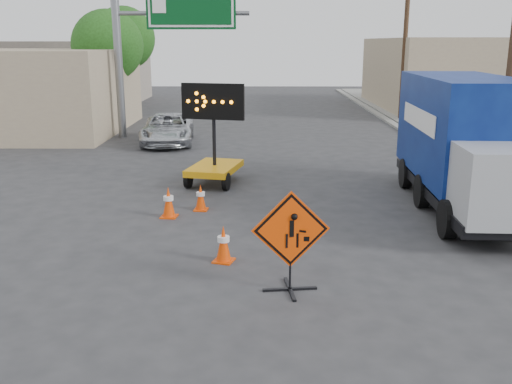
{
  "coord_description": "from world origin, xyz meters",
  "views": [
    {
      "loc": [
        0.01,
        -8.65,
        4.36
      ],
      "look_at": [
        -0.08,
        2.78,
        1.34
      ],
      "focal_mm": 40.0,
      "sensor_mm": 36.0,
      "label": 1
    }
  ],
  "objects_px": {
    "pickup_truck": "(168,129)",
    "box_truck": "(465,151)",
    "construction_sign": "(291,239)",
    "arrow_board": "(215,162)"
  },
  "relations": [
    {
      "from": "arrow_board",
      "to": "box_truck",
      "type": "height_order",
      "value": "box_truck"
    },
    {
      "from": "pickup_truck",
      "to": "box_truck",
      "type": "xyz_separation_m",
      "value": [
        9.5,
        -10.09,
        0.93
      ]
    },
    {
      "from": "construction_sign",
      "to": "pickup_truck",
      "type": "xyz_separation_m",
      "value": [
        -4.64,
        15.42,
        -0.33
      ]
    },
    {
      "from": "construction_sign",
      "to": "arrow_board",
      "type": "xyz_separation_m",
      "value": [
        -1.99,
        8.07,
        -0.28
      ]
    },
    {
      "from": "construction_sign",
      "to": "box_truck",
      "type": "xyz_separation_m",
      "value": [
        4.86,
        5.33,
        0.6
      ]
    },
    {
      "from": "pickup_truck",
      "to": "box_truck",
      "type": "relative_size",
      "value": 0.63
    },
    {
      "from": "construction_sign",
      "to": "pickup_truck",
      "type": "relative_size",
      "value": 0.4
    },
    {
      "from": "construction_sign",
      "to": "box_truck",
      "type": "distance_m",
      "value": 7.24
    },
    {
      "from": "arrow_board",
      "to": "construction_sign",
      "type": "bearing_deg",
      "value": -62.92
    },
    {
      "from": "construction_sign",
      "to": "pickup_truck",
      "type": "bearing_deg",
      "value": 99.79
    }
  ]
}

